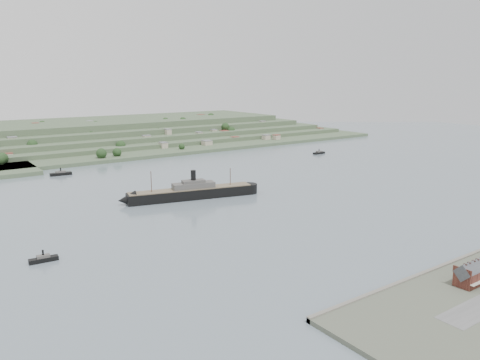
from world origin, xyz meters
TOP-DOWN VIEW (x-y plane):
  - ground at (0.00, 0.00)m, footprint 1400.00×1400.00m
  - far_peninsula at (27.91, 393.10)m, footprint 760.00×309.00m
  - steamship at (-55.60, 43.43)m, footprint 110.13×36.55m
  - tugboat at (-177.74, -25.76)m, footprint 14.39×4.68m
  - ferry_west at (-111.67, 193.80)m, footprint 20.34×7.32m
  - ferry_east at (184.69, 143.87)m, footprint 17.58×5.78m

SIDE VIEW (x-z plane):
  - ground at x=0.00m, z-range 0.00..0.00m
  - tugboat at x=-177.74m, z-range -1.63..4.75m
  - ferry_east at x=184.69m, z-range -1.68..4.82m
  - ferry_west at x=-111.67m, z-range -1.94..5.54m
  - steamship at x=-55.60m, z-range -8.43..18.31m
  - far_peninsula at x=27.91m, z-range -3.12..26.88m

